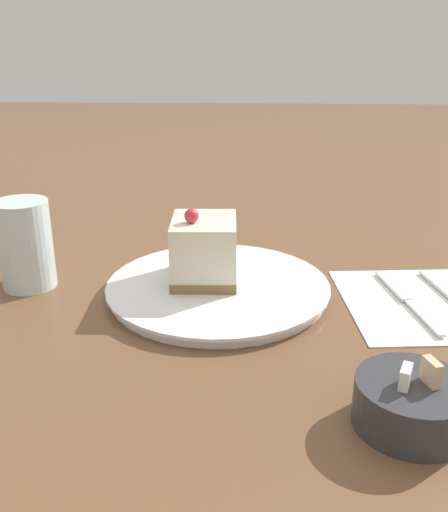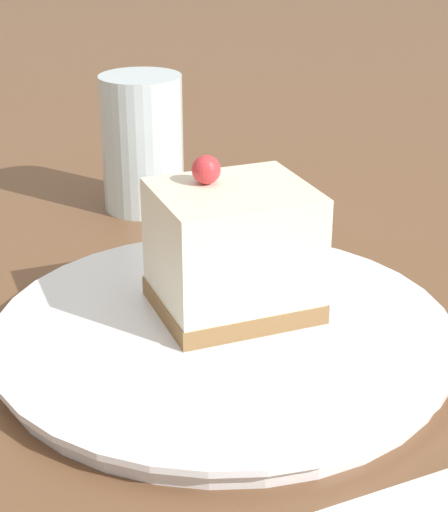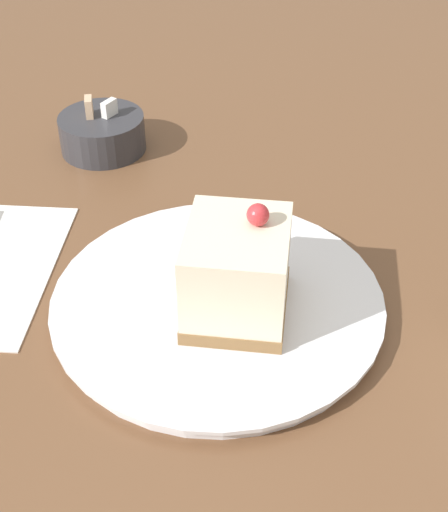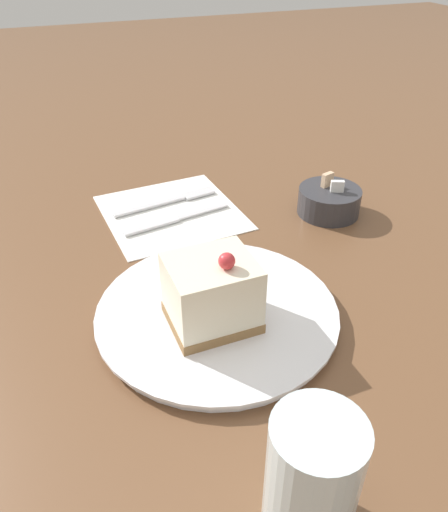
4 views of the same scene
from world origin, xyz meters
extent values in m
plane|color=brown|center=(0.00, 0.00, 0.00)|extent=(4.00, 4.00, 0.00)
cylinder|color=white|center=(0.03, 0.04, 0.01)|extent=(0.27, 0.27, 0.02)
cylinder|color=white|center=(0.03, 0.04, 0.01)|extent=(0.28, 0.28, 0.00)
cube|color=olive|center=(0.04, 0.03, 0.02)|extent=(0.08, 0.10, 0.01)
cube|color=#EFE5C6|center=(0.04, 0.03, 0.06)|extent=(0.08, 0.10, 0.07)
sphere|color=red|center=(0.06, 0.04, 0.10)|extent=(0.02, 0.02, 0.02)
cube|color=white|center=(-0.24, 0.06, 0.00)|extent=(0.23, 0.22, 0.00)
cube|color=silver|center=(-0.26, 0.03, 0.01)|extent=(0.03, 0.12, 0.00)
cube|color=silver|center=(-0.28, 0.12, 0.01)|extent=(0.03, 0.06, 0.00)
cube|color=silver|center=(-0.20, 0.01, 0.01)|extent=(0.03, 0.09, 0.00)
cube|color=silver|center=(-0.22, 0.10, 0.01)|extent=(0.02, 0.09, 0.00)
cylinder|color=#333338|center=(-0.15, 0.29, 0.02)|extent=(0.10, 0.10, 0.04)
cube|color=#D8B28C|center=(-0.16, 0.29, 0.05)|extent=(0.01, 0.02, 0.02)
cube|color=white|center=(-0.14, 0.30, 0.05)|extent=(0.02, 0.02, 0.02)
cylinder|color=silver|center=(0.28, 0.02, 0.06)|extent=(0.07, 0.07, 0.12)
camera|label=1|loc=(-0.01, 0.70, 0.32)|focal=40.00mm
camera|label=2|loc=(-0.41, 0.19, 0.27)|focal=60.00mm
camera|label=3|loc=(0.10, -0.41, 0.42)|focal=50.00mm
camera|label=4|loc=(0.45, -0.11, 0.40)|focal=35.00mm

